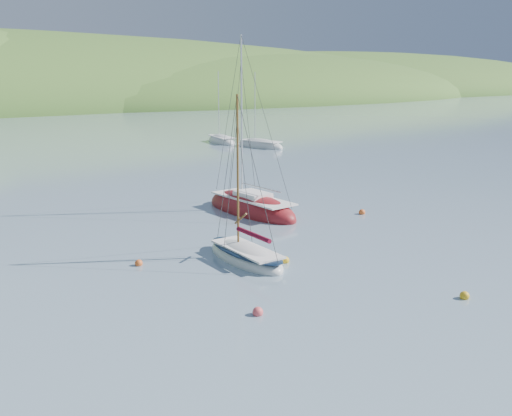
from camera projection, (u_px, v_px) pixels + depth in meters
ground at (372, 288)px, 25.97m from camera, size 700.00×700.00×0.00m
daysailer_white at (246, 256)px, 29.80m from camera, size 2.21×5.96×9.14m
sloop_red at (251, 209)px, 40.00m from camera, size 3.73×9.06×13.09m
distant_sloop_b at (221, 141)px, 79.58m from camera, size 3.85×7.79×10.63m
distant_sloop_d at (260, 146)px, 74.78m from camera, size 4.39×7.78×10.50m
mooring_buoys at (311, 259)px, 29.55m from camera, size 17.52×13.95×0.46m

